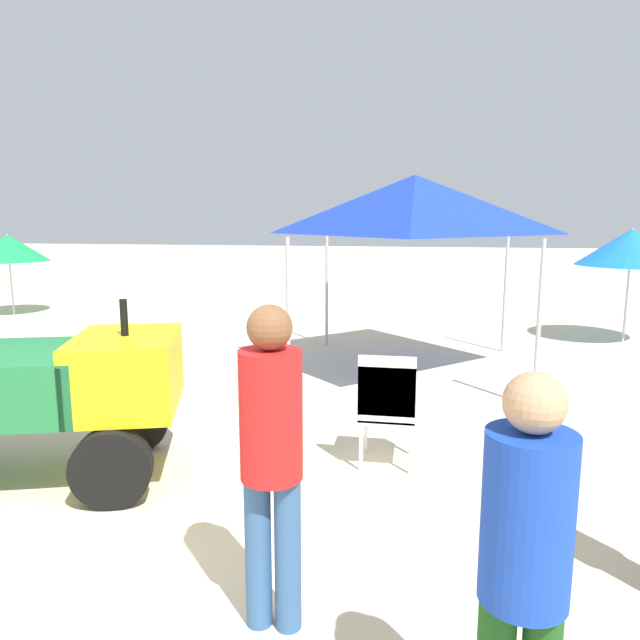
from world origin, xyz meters
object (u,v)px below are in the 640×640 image
(stacked_plastic_chairs, at_px, (387,400))
(lifeguard_near_center, at_px, (271,448))
(popup_canopy, at_px, (414,205))
(beach_umbrella_left, at_px, (631,247))
(lifeguard_near_left, at_px, (524,562))
(beach_umbrella_mid, at_px, (8,248))
(utility_cart, at_px, (25,389))

(stacked_plastic_chairs, bearing_deg, lifeguard_near_center, -102.14)
(popup_canopy, height_order, beach_umbrella_left, popup_canopy)
(stacked_plastic_chairs, height_order, lifeguard_near_center, lifeguard_near_center)
(stacked_plastic_chairs, bearing_deg, lifeguard_near_left, -77.09)
(lifeguard_near_center, height_order, popup_canopy, popup_canopy)
(beach_umbrella_left, height_order, beach_umbrella_mid, beach_umbrella_left)
(utility_cart, distance_m, stacked_plastic_chairs, 2.98)
(lifeguard_near_center, bearing_deg, lifeguard_near_left, -33.18)
(lifeguard_near_center, distance_m, beach_umbrella_mid, 12.13)
(utility_cart, height_order, popup_canopy, popup_canopy)
(stacked_plastic_chairs, height_order, lifeguard_near_left, lifeguard_near_left)
(stacked_plastic_chairs, height_order, popup_canopy, popup_canopy)
(utility_cart, distance_m, beach_umbrella_left, 9.47)
(beach_umbrella_mid, bearing_deg, lifeguard_near_left, -45.83)
(lifeguard_near_center, bearing_deg, popup_canopy, 83.99)
(stacked_plastic_chairs, relative_size, beach_umbrella_mid, 0.58)
(stacked_plastic_chairs, height_order, beach_umbrella_left, beach_umbrella_left)
(lifeguard_near_center, height_order, beach_umbrella_mid, beach_umbrella_mid)
(utility_cart, relative_size, lifeguard_near_center, 1.61)
(stacked_plastic_chairs, bearing_deg, beach_umbrella_mid, 142.15)
(beach_umbrella_left, distance_m, beach_umbrella_mid, 12.45)
(utility_cart, xyz_separation_m, stacked_plastic_chairs, (2.87, 0.77, -0.18))
(lifeguard_near_center, distance_m, beach_umbrella_left, 9.15)
(popup_canopy, distance_m, beach_umbrella_left, 4.48)
(utility_cart, height_order, lifeguard_near_left, lifeguard_near_left)
(lifeguard_near_center, bearing_deg, stacked_plastic_chairs, 77.86)
(stacked_plastic_chairs, xyz_separation_m, lifeguard_near_center, (-0.46, -2.14, 0.40))
(lifeguard_near_center, bearing_deg, utility_cart, 150.40)
(stacked_plastic_chairs, relative_size, popup_canopy, 0.35)
(utility_cart, distance_m, popup_canopy, 5.35)
(lifeguard_near_left, bearing_deg, beach_umbrella_left, 70.84)
(lifeguard_near_center, distance_m, popup_canopy, 5.72)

